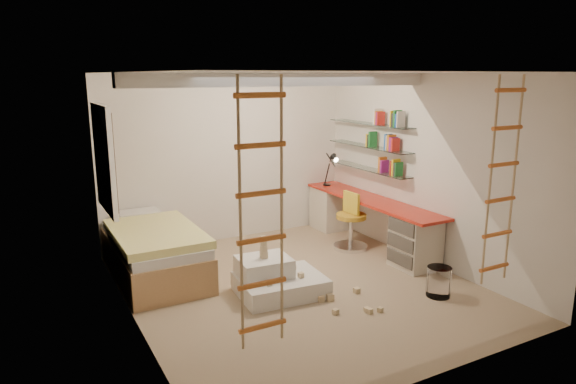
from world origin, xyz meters
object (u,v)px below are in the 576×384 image
desk (369,220)px  bed (154,252)px  swivel_chair (351,228)px  play_platform (276,280)px

desk → bed: (-3.20, 0.36, -0.07)m
swivel_chair → play_platform: size_ratio=0.82×
desk → swivel_chair: (-0.32, 0.02, -0.08)m
desk → play_platform: size_ratio=2.64×
desk → bed: 3.22m
bed → swivel_chair: bearing=-6.7°
bed → play_platform: bearing=-48.3°
play_platform → desk: bearing=23.5°
swivel_chair → play_platform: 1.99m
desk → play_platform: 2.27m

